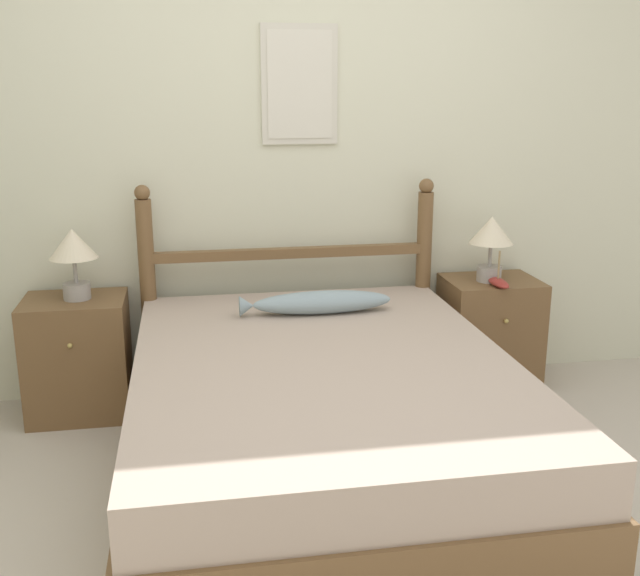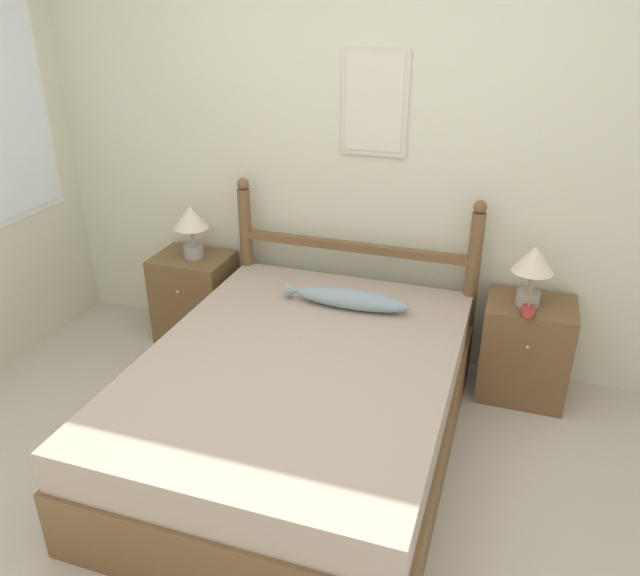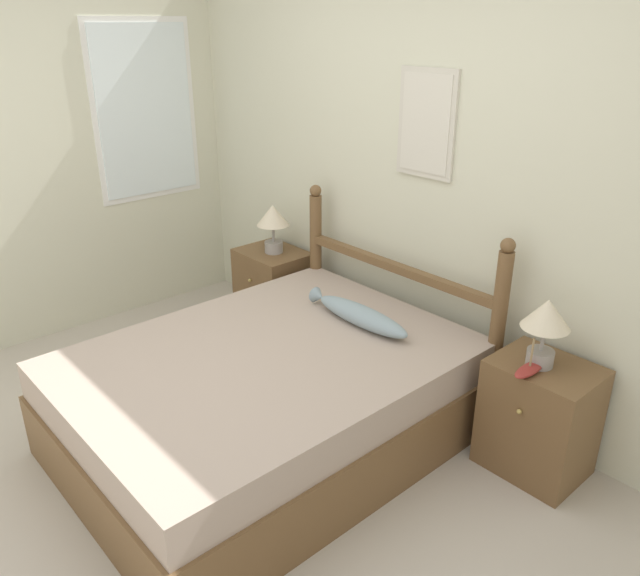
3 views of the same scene
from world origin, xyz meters
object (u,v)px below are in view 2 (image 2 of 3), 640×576
(nightstand_left, at_px, (195,297))
(table_lamp_right, at_px, (533,265))
(nightstand_right, at_px, (525,349))
(model_boat, at_px, (528,309))
(table_lamp_left, at_px, (191,222))
(fish_pillow, at_px, (349,299))
(bed, at_px, (299,403))

(nightstand_left, distance_m, table_lamp_right, 2.17)
(nightstand_right, height_order, model_boat, model_boat)
(model_boat, bearing_deg, nightstand_right, 79.26)
(table_lamp_left, distance_m, fish_pillow, 1.19)
(nightstand_left, bearing_deg, table_lamp_right, -0.64)
(bed, xyz_separation_m, table_lamp_left, (-1.05, 0.87, 0.56))
(nightstand_right, distance_m, table_lamp_right, 0.53)
(bed, distance_m, table_lamp_right, 1.45)
(nightstand_left, xyz_separation_m, model_boat, (2.11, -0.12, 0.32))
(nightstand_left, height_order, table_lamp_right, table_lamp_right)
(model_boat, xyz_separation_m, fish_pillow, (-0.96, -0.16, -0.02))
(nightstand_left, relative_size, table_lamp_left, 1.73)
(model_boat, bearing_deg, table_lamp_left, 176.62)
(fish_pillow, bearing_deg, table_lamp_right, 15.15)
(bed, bearing_deg, nightstand_left, 140.92)
(bed, height_order, table_lamp_right, table_lamp_right)
(table_lamp_left, bearing_deg, bed, -39.63)
(table_lamp_right, bearing_deg, bed, -140.85)
(bed, xyz_separation_m, nightstand_left, (-1.07, 0.87, 0.03))
(bed, bearing_deg, nightstand_right, 39.08)
(nightstand_left, distance_m, model_boat, 2.14)
(table_lamp_left, xyz_separation_m, table_lamp_right, (2.08, -0.02, 0.00))
(table_lamp_left, distance_m, model_boat, 2.11)
(table_lamp_right, bearing_deg, model_boat, -85.49)
(bed, height_order, fish_pillow, fish_pillow)
(nightstand_left, distance_m, nightstand_right, 2.14)
(table_lamp_right, bearing_deg, nightstand_left, 179.36)
(nightstand_right, height_order, fish_pillow, fish_pillow)
(bed, bearing_deg, fish_pillow, 81.91)
(bed, distance_m, fish_pillow, 0.68)
(bed, xyz_separation_m, model_boat, (1.04, 0.74, 0.34))
(bed, distance_m, nightstand_right, 1.38)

